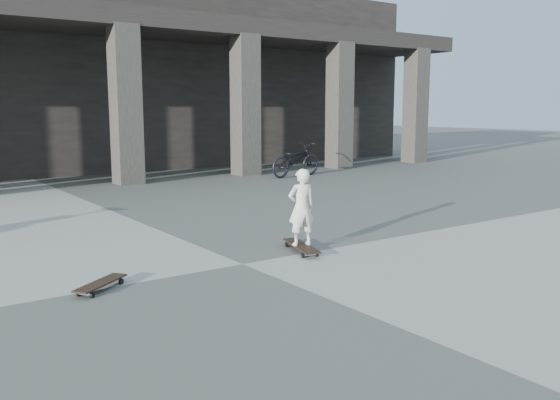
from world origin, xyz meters
TOP-DOWN VIEW (x-y plane):
  - ground at (0.00, 0.00)m, footprint 90.00×90.00m
  - colonnade at (-0.00, 13.77)m, footprint 28.00×8.82m
  - longboard at (0.99, 0.10)m, footprint 0.48×0.96m
  - skateboard_spare at (-1.81, -0.03)m, footprint 0.70×0.58m
  - child at (0.99, 0.10)m, footprint 0.42×0.32m
  - bicycle at (6.27, 7.30)m, footprint 1.88×0.89m

SIDE VIEW (x-z plane):
  - ground at x=0.00m, z-range 0.00..0.00m
  - skateboard_spare at x=-1.81m, z-range 0.02..0.11m
  - longboard at x=0.99m, z-range 0.03..0.12m
  - bicycle at x=6.27m, z-range 0.00..0.95m
  - child at x=0.99m, z-range 0.09..1.14m
  - colonnade at x=0.00m, z-range 0.03..6.03m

